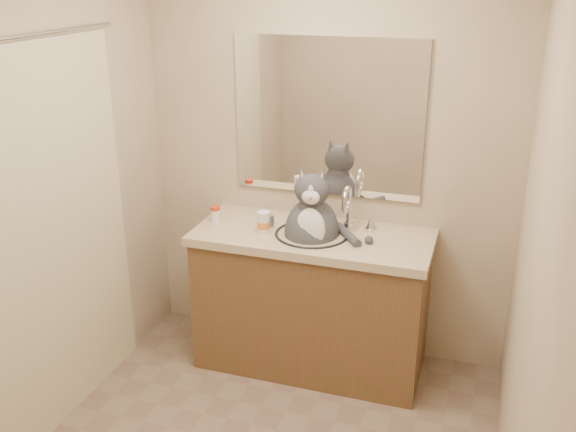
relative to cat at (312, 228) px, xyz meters
The scene contains 8 objects.
room 0.99m from the cat, 90.07° to the right, with size 2.22×2.52×2.42m.
vanity 0.44m from the cat, 92.26° to the left, with size 1.34×0.59×1.12m.
mirror 0.63m from the cat, 90.23° to the left, with size 1.10×0.02×0.90m, color white.
shower_curtain 1.36m from the cat, 141.22° to the right, with size 0.02×1.30×1.93m.
cat is the anchor object (origin of this frame).
pill_bottle_redcap 0.59m from the cat, behind, with size 0.07×0.07×0.10m.
pill_bottle_orange 0.27m from the cat, 166.74° to the right, with size 0.09×0.09×0.13m.
grey_canister 0.26m from the cat, behind, with size 0.05×0.05×0.06m.
Camera 1 is at (0.90, -2.24, 2.24)m, focal length 40.00 mm.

